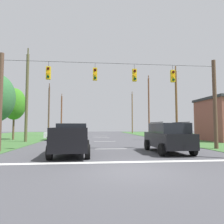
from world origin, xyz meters
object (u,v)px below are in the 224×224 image
at_px(utility_pole_mid_right, 176,103).
at_px(utility_pole_far_right, 149,106).
at_px(utility_pole_near_left, 132,112).
at_px(tree_roadside_right, 14,104).
at_px(suv_black, 168,137).
at_px(utility_pole_distant_left, 61,114).
at_px(utility_pole_distant_right, 49,110).
at_px(utility_pole_far_left, 27,96).
at_px(pickup_truck, 71,139).
at_px(distant_car_crossing_white, 63,134).
at_px(overhead_signal_span, 113,97).

relative_size(utility_pole_mid_right, utility_pole_far_right, 0.83).
bearing_deg(utility_pole_near_left, tree_roadside_right, -131.19).
height_order(suv_black, utility_pole_distant_left, utility_pole_distant_left).
distance_m(utility_pole_near_left, utility_pole_distant_right, 22.27).
bearing_deg(utility_pole_far_left, utility_pole_far_right, 35.25).
bearing_deg(utility_pole_distant_right, utility_pole_mid_right, -37.26).
bearing_deg(pickup_truck, utility_pole_far_right, 63.47).
bearing_deg(suv_black, pickup_truck, -177.00).
xyz_separation_m(suv_black, utility_pole_distant_right, (-12.92, 24.91, 3.63)).
bearing_deg(tree_roadside_right, utility_pole_distant_right, 77.38).
height_order(distant_car_crossing_white, utility_pole_mid_right, utility_pole_mid_right).
bearing_deg(utility_pole_mid_right, utility_pole_far_left, -178.83).
xyz_separation_m(utility_pole_far_right, utility_pole_near_left, (-0.19, 14.55, -0.21)).
xyz_separation_m(utility_pole_near_left, tree_roadside_right, (-20.47, -23.39, -0.62)).
relative_size(suv_black, utility_pole_near_left, 0.45).
height_order(utility_pole_mid_right, utility_pole_far_left, utility_pole_far_left).
bearing_deg(suv_black, utility_pole_far_right, 76.97).
bearing_deg(distant_car_crossing_white, utility_pole_mid_right, -8.91).
height_order(suv_black, distant_car_crossing_white, suv_black).
relative_size(pickup_truck, utility_pole_far_right, 0.48).
xyz_separation_m(overhead_signal_span, suv_black, (3.52, -1.75, -2.92)).
distance_m(utility_pole_near_left, utility_pole_distant_left, 17.62).
relative_size(utility_pole_far_left, utility_pole_distant_left, 1.12).
relative_size(utility_pole_far_right, utility_pole_near_left, 1.06).
relative_size(overhead_signal_span, distant_car_crossing_white, 3.84).
height_order(utility_pole_far_left, tree_roadside_right, utility_pole_far_left).
bearing_deg(tree_roadside_right, utility_pole_mid_right, -9.48).
bearing_deg(utility_pole_mid_right, suv_black, -116.11).
bearing_deg(suv_black, distant_car_crossing_white, 123.66).
distance_m(pickup_truck, utility_pole_distant_left, 38.20).
bearing_deg(utility_pole_near_left, overhead_signal_span, -103.59).
relative_size(suv_black, utility_pole_far_right, 0.43).
relative_size(overhead_signal_span, utility_pole_mid_right, 1.77).
xyz_separation_m(utility_pole_far_right, utility_pole_distant_right, (-18.31, 1.63, -0.83)).
bearing_deg(pickup_truck, utility_pole_near_left, 73.08).
height_order(utility_pole_mid_right, utility_pole_near_left, utility_pole_near_left).
bearing_deg(utility_pole_distant_right, tree_roadside_right, -102.62).
distance_m(distant_car_crossing_white, utility_pole_far_right, 18.03).
height_order(pickup_truck, distant_car_crossing_white, pickup_truck).
bearing_deg(utility_pole_near_left, suv_black, -97.83).
relative_size(utility_pole_distant_right, utility_pole_distant_left, 1.00).
xyz_separation_m(pickup_truck, distant_car_crossing_white, (-2.40, 13.55, -0.18)).
height_order(utility_pole_far_right, utility_pole_distant_right, utility_pole_far_right).
bearing_deg(utility_pole_far_right, utility_pole_far_left, -144.75).
relative_size(utility_pole_near_left, tree_roadside_right, 1.56).
height_order(overhead_signal_span, utility_pole_distant_right, utility_pole_distant_right).
distance_m(pickup_truck, utility_pole_far_right, 26.79).
relative_size(pickup_truck, utility_pole_far_left, 0.50).
height_order(overhead_signal_span, distant_car_crossing_white, overhead_signal_span).
bearing_deg(overhead_signal_span, suv_black, -26.44).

